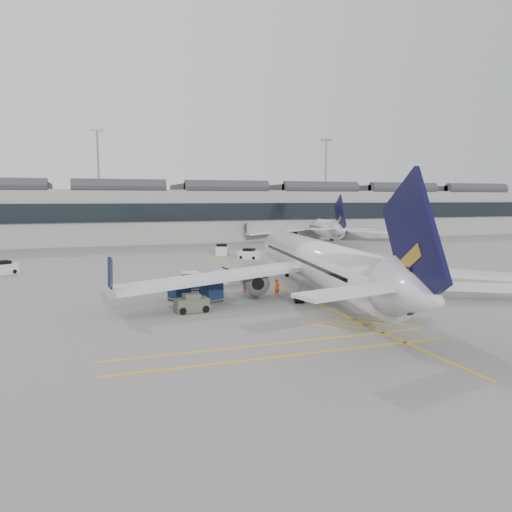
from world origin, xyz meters
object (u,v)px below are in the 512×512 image
object	(u,v)px
airliner_main	(321,263)
pushback_tug	(192,304)
ramp_agent_b	(244,284)
baggage_cart_a	(179,289)
ramp_agent_a	(277,288)
belt_loader	(229,279)

from	to	relation	value
airliner_main	pushback_tug	size ratio (longest dim) A/B	14.97
airliner_main	ramp_agent_b	xyz separation A→B (m)	(-5.91, 5.26, -2.49)
pushback_tug	airliner_main	bearing A→B (deg)	3.44
airliner_main	baggage_cart_a	size ratio (longest dim) A/B	18.56
airliner_main	pushback_tug	world-z (taller)	airliner_main
baggage_cart_a	ramp_agent_a	xyz separation A→B (m)	(9.10, -1.42, -0.20)
airliner_main	ramp_agent_b	bearing A→B (deg)	147.02
ramp_agent_a	pushback_tug	bearing A→B (deg)	179.04
ramp_agent_a	belt_loader	bearing A→B (deg)	84.67
ramp_agent_b	baggage_cart_a	bearing A→B (deg)	-24.23
airliner_main	pushback_tug	distance (m)	13.03
baggage_cart_a	ramp_agent_b	bearing A→B (deg)	-9.51
airliner_main	baggage_cart_a	distance (m)	13.37
pushback_tug	ramp_agent_b	bearing A→B (deg)	41.70
airliner_main	ramp_agent_a	distance (m)	4.83
baggage_cart_a	pushback_tug	world-z (taller)	baggage_cart_a
airliner_main	pushback_tug	bearing A→B (deg)	-163.74
baggage_cart_a	pushback_tug	bearing A→B (deg)	-113.45
ramp_agent_b	pushback_tug	world-z (taller)	ramp_agent_b
baggage_cart_a	ramp_agent_a	world-z (taller)	baggage_cart_a
baggage_cart_a	belt_loader	bearing A→B (deg)	19.98
belt_loader	baggage_cart_a	bearing A→B (deg)	-138.05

